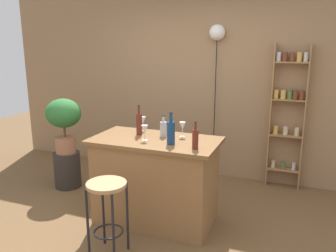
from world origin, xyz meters
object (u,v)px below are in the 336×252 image
at_px(bottle_olive_oil, 171,132).
at_px(wine_glass_left, 182,126).
at_px(potted_plant, 64,118).
at_px(bottle_wine_red, 139,123).
at_px(spice_shelf, 288,111).
at_px(bottle_vinegar, 163,128).
at_px(pendant_globe_light, 217,35).
at_px(wine_glass_center, 145,130).
at_px(wine_glass_right, 143,121).
at_px(bar_stool, 107,201).
at_px(plant_stool, 67,169).
at_px(bottle_sauce_amber, 195,138).

xyz_separation_m(bottle_olive_oil, wine_glass_left, (0.02, 0.31, -0.01)).
distance_m(potted_plant, bottle_wine_red, 1.32).
bearing_deg(spice_shelf, potted_plant, -158.60).
distance_m(bottle_vinegar, bottle_wine_red, 0.28).
bearing_deg(bottle_vinegar, spice_shelf, 48.43).
relative_size(wine_glass_left, pendant_globe_light, 0.07).
relative_size(wine_glass_center, pendant_globe_light, 0.07).
xyz_separation_m(bottle_olive_oil, wine_glass_right, (-0.50, 0.40, -0.01)).
xyz_separation_m(potted_plant, bottle_olive_oil, (1.74, -0.54, 0.11)).
xyz_separation_m(potted_plant, wine_glass_center, (1.43, -0.52, 0.10)).
height_order(spice_shelf, bottle_vinegar, spice_shelf).
bearing_deg(bottle_wine_red, bottle_olive_oil, -25.25).
bearing_deg(bottle_olive_oil, bar_stool, -121.59).
distance_m(bar_stool, potted_plant, 1.84).
bearing_deg(wine_glass_left, pendant_globe_light, 88.76).
bearing_deg(wine_glass_center, bottle_vinegar, 62.18).
bearing_deg(bottle_olive_oil, pendant_globe_light, 88.44).
bearing_deg(bar_stool, spice_shelf, 57.72).
xyz_separation_m(bottle_olive_oil, bottle_vinegar, (-0.18, 0.25, -0.04)).
distance_m(bar_stool, plant_stool, 1.81).
distance_m(bottle_olive_oil, bottle_wine_red, 0.51).
bearing_deg(spice_shelf, bottle_sauce_amber, -114.32).
bearing_deg(bottle_wine_red, plant_stool, 165.63).
xyz_separation_m(bar_stool, plant_stool, (-1.35, 1.17, -0.30)).
bearing_deg(wine_glass_right, potted_plant, 173.44).
bearing_deg(potted_plant, wine_glass_center, -19.83).
xyz_separation_m(spice_shelf, plant_stool, (-2.78, -1.09, -0.82)).
bearing_deg(wine_glass_left, bottle_olive_oil, -92.93).
bearing_deg(pendant_globe_light, spice_shelf, -1.49).
relative_size(bar_stool, spice_shelf, 0.37).
bearing_deg(pendant_globe_light, wine_glass_center, -102.01).
height_order(bottle_olive_oil, bottle_wine_red, bottle_wine_red).
bearing_deg(wine_glass_right, bottle_sauce_amber, -30.98).
bearing_deg(bottle_wine_red, wine_glass_center, -50.55).
xyz_separation_m(bottle_sauce_amber, bottle_wine_red, (-0.73, 0.28, 0.02)).
relative_size(bottle_wine_red, wine_glass_right, 2.06).
xyz_separation_m(bar_stool, bottle_wine_red, (-0.07, 0.84, 0.54)).
bearing_deg(pendant_globe_light, potted_plant, -147.97).
xyz_separation_m(bottle_vinegar, bottle_wine_red, (-0.28, -0.04, 0.04)).
height_order(wine_glass_center, pendant_globe_light, pendant_globe_light).
bearing_deg(bottle_sauce_amber, wine_glass_center, 171.08).
bearing_deg(bottle_olive_oil, wine_glass_left, 87.07).
relative_size(plant_stool, potted_plant, 0.66).
xyz_separation_m(plant_stool, bottle_sauce_amber, (2.01, -0.61, 0.81)).
relative_size(wine_glass_center, wine_glass_right, 1.00).
bearing_deg(bar_stool, wine_glass_center, 82.77).
relative_size(spice_shelf, bottle_sauce_amber, 7.11).
distance_m(plant_stool, bottle_vinegar, 1.77).
bearing_deg(wine_glass_left, plant_stool, 172.45).
relative_size(bottle_wine_red, wine_glass_left, 2.06).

